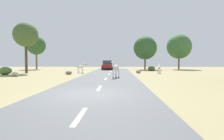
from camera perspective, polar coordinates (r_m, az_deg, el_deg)
ground_plane at (r=10.00m, az=-6.98°, el=-7.24°), size 90.00×90.00×0.00m
road at (r=9.95m, az=-4.90°, el=-7.14°), size 6.00×64.00×0.05m
lane_markings at (r=8.97m, az=-5.66°, el=-8.06°), size 0.16×56.00×0.01m
zebra_0 at (r=19.09m, az=1.03°, el=0.66°), size 0.97×1.65×1.65m
zebra_1 at (r=27.11m, az=13.75°, el=0.74°), size 0.48×1.45×1.37m
zebra_2 at (r=27.43m, az=-9.18°, el=0.87°), size 1.45×0.74×1.42m
car_0 at (r=36.44m, az=-1.35°, el=1.37°), size 2.05×4.36×1.74m
tree_2 at (r=29.45m, az=-24.20°, el=9.44°), size 3.33×3.33×6.99m
tree_4 at (r=42.17m, az=-21.52°, el=6.76°), size 3.76×3.76×6.72m
tree_5 at (r=41.37m, az=19.26°, el=6.55°), size 4.91×4.91×7.04m
tree_7 at (r=38.60m, az=9.79°, el=6.45°), size 4.55×4.55×6.53m
bush_0 at (r=27.16m, az=-29.15°, el=-0.21°), size 1.64×1.48×0.99m
bush_1 at (r=33.90m, az=11.59°, el=0.44°), size 1.31×1.18×0.79m
rock_1 at (r=27.05m, az=7.83°, el=-0.49°), size 0.76×0.61×0.43m
rock_2 at (r=25.07m, az=-12.70°, el=-0.75°), size 0.84×0.83×0.46m
rock_4 at (r=23.64m, az=-26.73°, el=-1.06°), size 0.74×0.68×0.57m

